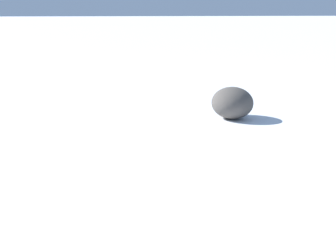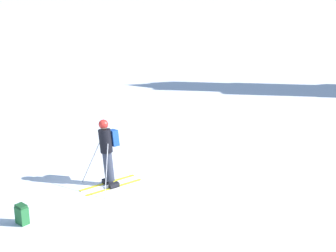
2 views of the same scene
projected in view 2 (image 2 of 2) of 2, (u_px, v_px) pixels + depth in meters
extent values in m
plane|color=white|center=(118.00, 200.00, 14.64)|extent=(300.00, 300.00, 0.00)
cube|color=yellow|center=(107.00, 183.00, 15.63)|extent=(0.67, 1.67, 0.01)
cube|color=yellow|center=(114.00, 187.00, 15.36)|extent=(0.67, 1.67, 0.01)
cube|color=black|center=(107.00, 181.00, 15.61)|extent=(0.23, 0.31, 0.12)
cube|color=black|center=(114.00, 185.00, 15.33)|extent=(0.23, 0.31, 0.12)
cylinder|color=#2D3342|center=(108.00, 167.00, 15.38)|extent=(0.45, 0.37, 0.85)
cylinder|color=black|center=(105.00, 141.00, 15.22)|extent=(0.52, 0.47, 0.68)
sphere|color=tan|center=(104.00, 125.00, 15.13)|extent=(0.33, 0.31, 0.26)
sphere|color=#AD231E|center=(103.00, 124.00, 15.12)|extent=(0.37, 0.35, 0.30)
cube|color=#194293|center=(114.00, 138.00, 15.36)|extent=(0.39, 0.28, 0.48)
cylinder|color=#B7B7BC|center=(91.00, 162.00, 15.52)|extent=(0.07, 0.57, 1.20)
cylinder|color=#B7B7BC|center=(106.00, 171.00, 14.87)|extent=(0.76, 0.30, 1.27)
cube|color=#236633|center=(22.00, 215.00, 13.43)|extent=(0.37, 0.34, 0.44)
cube|color=#1A4C26|center=(21.00, 206.00, 13.35)|extent=(0.33, 0.31, 0.06)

